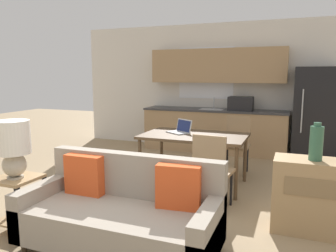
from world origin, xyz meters
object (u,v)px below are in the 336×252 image
credenza (332,199)px  dining_chair_far_right (237,142)px  vase (316,143)px  laptop (181,130)px  dining_chair_near_right (212,168)px  table_lamp (13,145)px  refrigerator (315,114)px  side_table (18,195)px  dining_table (194,139)px  couch (123,213)px

credenza → dining_chair_far_right: dining_chair_far_right is taller
vase → laptop: vase is taller
dining_chair_near_right → table_lamp: bearing=42.1°
refrigerator → side_table: size_ratio=3.02×
vase → dining_table: bearing=147.1°
couch → side_table: size_ratio=3.12×
dining_chair_far_right → dining_chair_near_right: same height
dining_chair_far_right → side_table: bearing=-120.0°
couch → table_lamp: table_lamp is taller
refrigerator → laptop: (-1.94, -2.10, -0.08)m
side_table → credenza: 3.19m
couch → vase: bearing=30.2°
refrigerator → vase: bearing=-92.6°
laptop → credenza: bearing=3.7°
credenza → vase: bearing=-175.4°
couch → laptop: laptop is taller
couch → dining_chair_far_right: bearing=78.5°
side_table → dining_chair_far_right: (1.74, 2.93, 0.13)m
laptop → vase: bearing=1.0°
refrigerator → couch: 4.55m
dining_table → credenza: bearing=-29.7°
refrigerator → couch: size_ratio=0.97×
refrigerator → dining_chair_near_right: refrigerator is taller
couch → dining_table: bearing=87.3°
vase → laptop: 2.10m
couch → dining_chair_far_right: (0.57, 2.82, 0.18)m
side_table → credenza: credenza is taller
dining_table → refrigerator: bearing=51.9°
credenza → laptop: (-1.98, 1.07, 0.42)m
dining_chair_far_right → laptop: laptop is taller
dining_table → credenza: size_ratio=1.31×
dining_table → dining_chair_near_right: (0.47, -0.83, -0.17)m
laptop → side_table: bearing=-83.5°
dining_chair_far_right → dining_chair_near_right: (-0.01, -1.68, 0.00)m
refrigerator → laptop: 2.86m
dining_table → couch: 2.01m
dining_table → table_lamp: 2.46m
table_lamp → credenza: size_ratio=0.51×
vase → dining_chair_far_right: size_ratio=0.41×
vase → table_lamp: bearing=-158.7°
side_table → laptop: bearing=64.5°
table_lamp → dining_chair_far_right: size_ratio=0.63×
side_table → dining_chair_near_right: bearing=35.7°
dining_chair_far_right → couch: bearing=-100.7°
side_table → table_lamp: table_lamp is taller
credenza → dining_chair_far_right: size_ratio=1.22×
dining_table → table_lamp: size_ratio=2.55×
refrigerator → dining_chair_near_right: (-1.23, -3.00, -0.36)m
refrigerator → dining_chair_near_right: bearing=-112.3°
refrigerator → laptop: bearing=-132.7°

